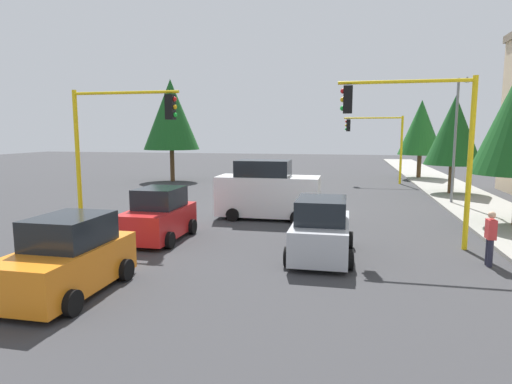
# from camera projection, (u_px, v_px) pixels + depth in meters

# --- Properties ---
(ground_plane) EXTENTS (120.00, 120.00, 0.00)m
(ground_plane) POSITION_uv_depth(u_px,v_px,m) (279.00, 211.00, 22.52)
(ground_plane) COLOR #353538
(sidewalk_kerb) EXTENTS (80.00, 4.00, 0.15)m
(sidewalk_kerb) POSITION_uv_depth(u_px,v_px,m) (471.00, 202.00, 25.18)
(sidewalk_kerb) COLOR gray
(sidewalk_kerb) RESTS_ON ground
(lane_arrow_near) EXTENTS (2.40, 1.10, 1.10)m
(lane_arrow_near) POSITION_uv_depth(u_px,v_px,m) (108.00, 280.00, 11.99)
(lane_arrow_near) COLOR silver
(lane_arrow_near) RESTS_ON ground
(traffic_signal_near_left) EXTENTS (0.36, 4.59, 5.95)m
(traffic_signal_near_left) POSITION_uv_depth(u_px,v_px,m) (417.00, 129.00, 14.95)
(traffic_signal_near_left) COLOR yellow
(traffic_signal_near_left) RESTS_ON ground
(traffic_signal_far_left) EXTENTS (0.36, 4.59, 5.36)m
(traffic_signal_far_left) POSITION_uv_depth(u_px,v_px,m) (377.00, 136.00, 34.39)
(traffic_signal_far_left) COLOR yellow
(traffic_signal_far_left) RESTS_ON ground
(traffic_signal_near_right) EXTENTS (0.36, 4.59, 5.77)m
(traffic_signal_near_right) POSITION_uv_depth(u_px,v_px,m) (116.00, 132.00, 17.33)
(traffic_signal_near_right) COLOR yellow
(traffic_signal_near_right) RESTS_ON ground
(street_lamp_curbside) EXTENTS (2.15, 0.28, 7.00)m
(street_lamp_curbside) POSITION_uv_depth(u_px,v_px,m) (458.00, 127.00, 23.52)
(street_lamp_curbside) COLOR slate
(street_lamp_curbside) RESTS_ON ground
(tree_roadside_far) EXTENTS (3.76, 3.76, 6.84)m
(tree_roadside_far) POSITION_uv_depth(u_px,v_px,m) (421.00, 128.00, 37.38)
(tree_roadside_far) COLOR brown
(tree_roadside_far) RESTS_ON ground
(tree_opposite_side) EXTENTS (4.58, 4.58, 8.39)m
(tree_opposite_side) POSITION_uv_depth(u_px,v_px,m) (171.00, 115.00, 35.67)
(tree_opposite_side) COLOR brown
(tree_opposite_side) RESTS_ON ground
(tree_roadside_mid) EXTENTS (3.52, 3.52, 6.40)m
(tree_roadside_mid) POSITION_uv_depth(u_px,v_px,m) (454.00, 131.00, 27.63)
(tree_roadside_mid) COLOR brown
(tree_roadside_mid) RESTS_ON ground
(delivery_van_white) EXTENTS (2.22, 4.80, 2.77)m
(delivery_van_white) POSITION_uv_depth(u_px,v_px,m) (267.00, 192.00, 20.46)
(delivery_van_white) COLOR white
(delivery_van_white) RESTS_ON ground
(car_orange) EXTENTS (3.86, 2.11, 1.98)m
(car_orange) POSITION_uv_depth(u_px,v_px,m) (68.00, 259.00, 10.94)
(car_orange) COLOR orange
(car_orange) RESTS_ON ground
(car_silver) EXTENTS (4.04, 2.07, 1.98)m
(car_silver) POSITION_uv_depth(u_px,v_px,m) (321.00, 230.00, 14.12)
(car_silver) COLOR #B2B5BA
(car_silver) RESTS_ON ground
(car_red) EXTENTS (3.64, 2.06, 1.98)m
(car_red) POSITION_uv_depth(u_px,v_px,m) (159.00, 216.00, 16.47)
(car_red) COLOR red
(car_red) RESTS_ON ground
(pedestrian_crossing) EXTENTS (0.40, 0.24, 1.70)m
(pedestrian_crossing) POSITION_uv_depth(u_px,v_px,m) (490.00, 237.00, 13.15)
(pedestrian_crossing) COLOR #262638
(pedestrian_crossing) RESTS_ON ground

